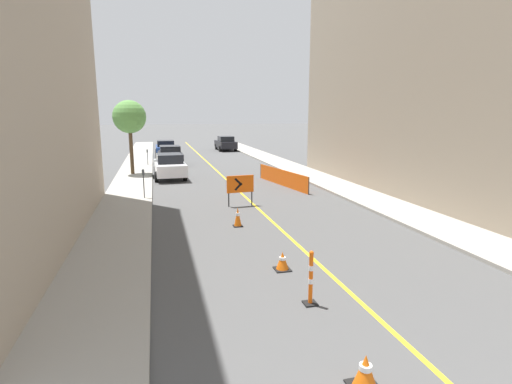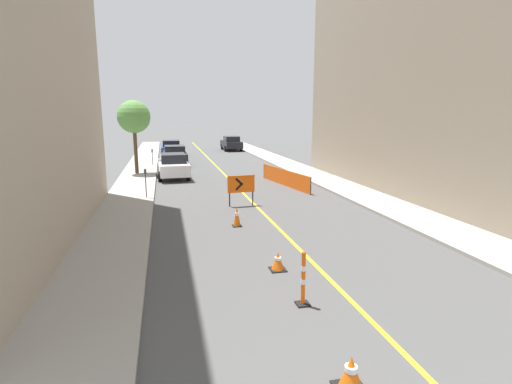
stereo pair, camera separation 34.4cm
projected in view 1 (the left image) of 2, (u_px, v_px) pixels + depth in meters
name	position (u px, v px, depth m)	size (l,w,h in m)	color
lane_stripe	(215.00, 169.00, 29.63)	(0.12, 57.67, 0.01)	gold
sidewalk_left	(136.00, 171.00, 28.25)	(2.32, 57.67, 0.12)	#9E998E
sidewalk_right	(288.00, 166.00, 30.99)	(2.32, 57.67, 0.12)	#9E998E
building_facade_right	(481.00, 30.00, 17.49)	(6.00, 25.31, 15.45)	gray
traffic_cone_nearest	(365.00, 372.00, 6.05)	(0.47, 0.47, 0.56)	black
traffic_cone_second	(282.00, 261.00, 10.67)	(0.42, 0.42, 0.50)	black
traffic_cone_third	(238.00, 217.00, 14.75)	(0.34, 0.34, 0.73)	black
delineator_post_front	(311.00, 281.00, 8.69)	(0.29, 0.29, 1.24)	black
arrow_barricade_primary	(240.00, 185.00, 17.85)	(1.25, 0.18, 1.40)	#EF560C
safety_mesh_fence	(282.00, 178.00, 23.05)	(1.07, 5.82, 0.92)	#EF560C
parked_car_curb_near	(170.00, 166.00, 25.55)	(1.98, 4.37, 1.59)	silver
parked_car_curb_mid	(170.00, 156.00, 31.75)	(1.94, 4.32, 1.59)	black
parked_car_curb_far	(166.00, 149.00, 37.88)	(1.93, 4.30, 1.59)	navy
parked_car_opposite_side	(226.00, 143.00, 44.53)	(1.95, 4.35, 1.59)	black
parking_meter_near_curb	(143.00, 177.00, 19.03)	(0.12, 0.11, 1.41)	#4C4C51
parking_meter_far_curb	(147.00, 154.00, 31.18)	(0.12, 0.11, 1.24)	#4C4C51
street_tree_left_near	(129.00, 117.00, 26.07)	(2.15, 2.15, 4.84)	#4C3823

